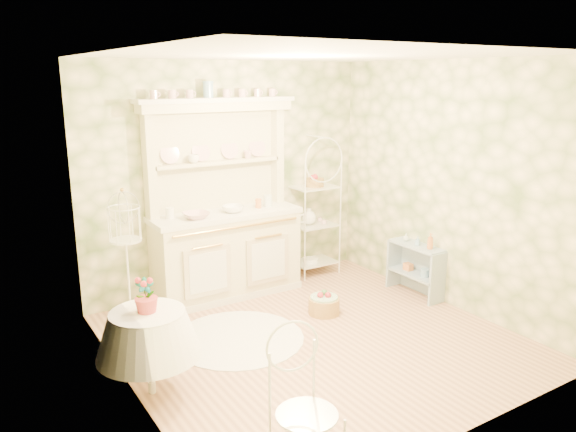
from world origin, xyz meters
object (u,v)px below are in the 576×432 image
cafe_chair (307,425)px  side_shelf (415,270)px  bakers_rack (314,202)px  round_table (150,359)px  birdcage_stand (127,258)px  floor_basket (324,304)px  kitchen_dresser (225,200)px

cafe_chair → side_shelf: bearing=48.2°
bakers_rack → side_shelf: bearing=-65.4°
round_table → birdcage_stand: (0.27, 1.41, 0.41)m
side_shelf → floor_basket: size_ratio=2.20×
cafe_chair → birdcage_stand: birdcage_stand is taller
side_shelf → floor_basket: side_shelf is taller
floor_basket → side_shelf: bearing=-5.4°
bakers_rack → cafe_chair: size_ratio=2.53×
kitchen_dresser → floor_basket: 1.62m
kitchen_dresser → cafe_chair: bearing=-107.5°
kitchen_dresser → round_table: kitchen_dresser is taller
bakers_rack → cafe_chair: bakers_rack is taller
round_table → cafe_chair: bearing=-71.2°
cafe_chair → floor_basket: (1.61, 2.02, -0.27)m
kitchen_dresser → floor_basket: size_ratio=7.03×
bakers_rack → floor_basket: bakers_rack is taller
kitchen_dresser → side_shelf: kitchen_dresser is taller
floor_basket → cafe_chair: bearing=-128.5°
floor_basket → kitchen_dresser: bearing=121.1°
side_shelf → birdcage_stand: birdcage_stand is taller
bakers_rack → round_table: 3.31m
kitchen_dresser → birdcage_stand: kitchen_dresser is taller
cafe_chair → floor_basket: bearing=66.0°
floor_basket → birdcage_stand: bearing=154.6°
floor_basket → round_table: bearing=-166.0°
side_shelf → bakers_rack: bearing=119.6°
bakers_rack → side_shelf: bakers_rack is taller
round_table → kitchen_dresser: bearing=47.0°
bakers_rack → birdcage_stand: bakers_rack is taller
side_shelf → round_table: side_shelf is taller
kitchen_dresser → birdcage_stand: bearing=-171.5°
kitchen_dresser → side_shelf: (1.88, -1.18, -0.84)m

